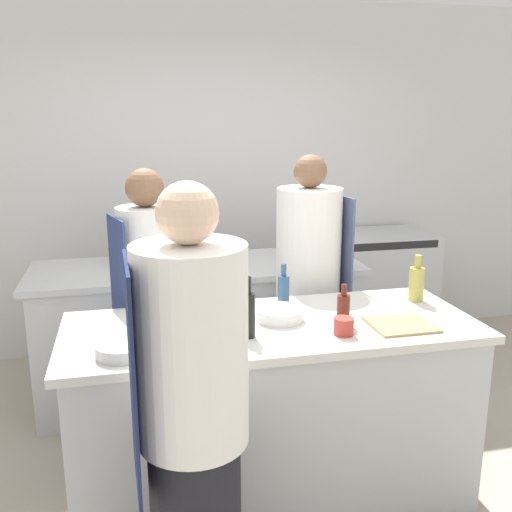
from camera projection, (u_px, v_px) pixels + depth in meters
The scene contains 18 objects.
ground_plane at pixel (271, 493), 2.96m from camera, with size 16.00×16.00×0.00m, color #A89E8E.
wall_back at pixel (207, 179), 4.64m from camera, with size 8.00×0.06×2.80m.
prep_counter at pixel (272, 411), 2.84m from camera, with size 1.98×0.78×0.93m.
pass_counter at pixel (199, 331), 3.91m from camera, with size 2.18×0.75×0.93m.
oven_range at pixel (377, 289), 4.81m from camera, with size 0.84×0.62×0.96m.
chef_at_prep_near at pixel (192, 423), 2.02m from camera, with size 0.41×0.39×1.70m.
chef_at_stove at pixel (308, 295), 3.49m from camera, with size 0.42×0.40×1.69m.
chef_at_pass_far at pixel (150, 315), 3.16m from camera, with size 0.37×0.36×1.64m.
bottle_olive_oil at pixel (284, 290), 2.96m from camera, with size 0.06×0.06×0.23m.
bottle_vinegar at pixel (416, 283), 3.05m from camera, with size 0.08×0.08×0.25m.
bottle_wine at pixel (343, 308), 2.71m from camera, with size 0.06×0.06×0.20m.
bottle_cooking_oil at pixel (248, 313), 2.54m from camera, with size 0.07×0.07×0.28m.
bowl_mixing_large at pixel (280, 314), 2.78m from camera, with size 0.23×0.23×0.06m.
bowl_prep_small at pixel (160, 320), 2.70m from camera, with size 0.16×0.16×0.06m.
bowl_ceramic_blue at pixel (122, 349), 2.36m from camera, with size 0.22×0.22×0.05m.
cup at pixel (344, 326), 2.59m from camera, with size 0.09×0.09×0.08m.
cutting_board at pixel (401, 324), 2.70m from camera, with size 0.29×0.27×0.01m.
stockpot at pixel (143, 246), 3.80m from camera, with size 0.31×0.31×0.24m.
Camera 1 is at (-0.65, -2.49, 1.91)m, focal length 40.00 mm.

